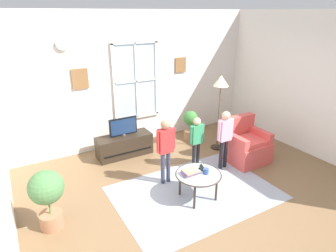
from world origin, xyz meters
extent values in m
cube|color=brown|center=(0.00, 0.00, -0.01)|extent=(6.17, 5.88, 0.02)
cube|color=silver|center=(0.00, 2.70, 1.44)|extent=(5.57, 0.12, 2.87)
cube|color=silver|center=(-0.07, 2.63, 1.42)|extent=(1.00, 0.02, 1.63)
cube|color=white|center=(-0.07, 2.61, 2.23)|extent=(1.06, 0.04, 0.06)
cube|color=white|center=(-0.07, 2.61, 0.60)|extent=(1.06, 0.04, 0.06)
cube|color=white|center=(-0.57, 2.61, 1.42)|extent=(0.06, 0.04, 1.63)
cube|color=white|center=(0.43, 2.61, 1.42)|extent=(0.06, 0.04, 1.63)
cube|color=white|center=(-0.07, 2.61, 1.42)|extent=(0.03, 0.04, 1.63)
cube|color=white|center=(-0.07, 2.61, 1.42)|extent=(1.00, 0.04, 0.03)
cube|color=olive|center=(-1.26, 2.62, 1.59)|extent=(0.32, 0.03, 0.40)
cube|color=olive|center=(1.07, 2.62, 1.67)|extent=(0.28, 0.03, 0.34)
cylinder|color=silver|center=(-1.51, 2.61, 2.28)|extent=(0.24, 0.04, 0.24)
cube|color=silver|center=(2.85, 0.00, 1.44)|extent=(0.12, 5.28, 2.87)
cube|color=#999EAD|center=(-0.13, 0.21, 0.00)|extent=(2.61, 1.85, 0.01)
cube|color=#2D2319|center=(-0.62, 2.09, 0.22)|extent=(1.14, 0.43, 0.44)
cube|color=black|center=(-0.62, 1.87, 0.15)|extent=(1.02, 0.02, 0.02)
cylinder|color=#4C4C4C|center=(-0.62, 2.09, 0.47)|extent=(0.08, 0.08, 0.05)
cube|color=black|center=(-0.62, 2.09, 0.65)|extent=(0.58, 0.05, 0.36)
cube|color=navy|center=(-0.62, 2.06, 0.65)|extent=(0.54, 0.01, 0.32)
cube|color=#D14C47|center=(1.40, 0.63, 0.21)|extent=(0.76, 0.72, 0.42)
cube|color=#D14C47|center=(1.40, 0.93, 0.65)|extent=(0.76, 0.16, 0.45)
cube|color=#D14C47|center=(1.08, 0.63, 0.52)|extent=(0.12, 0.65, 0.20)
cube|color=#D14C47|center=(1.72, 0.63, 0.52)|extent=(0.12, 0.65, 0.20)
cube|color=#E1524D|center=(1.40, 0.58, 0.46)|extent=(0.61, 0.50, 0.08)
cylinder|color=#99B2B7|center=(-0.17, 0.09, 0.43)|extent=(0.71, 0.71, 0.02)
torus|color=#3F3328|center=(-0.17, 0.09, 0.43)|extent=(0.74, 0.74, 0.02)
cylinder|color=#33281E|center=(-0.38, 0.30, 0.21)|extent=(0.04, 0.04, 0.42)
cylinder|color=#33281E|center=(0.04, 0.30, 0.21)|extent=(0.04, 0.04, 0.42)
cylinder|color=#33281E|center=(-0.38, -0.12, 0.21)|extent=(0.04, 0.04, 0.42)
cylinder|color=#33281E|center=(0.04, -0.12, 0.21)|extent=(0.04, 0.04, 0.42)
cube|color=gold|center=(-0.30, 0.14, 0.45)|extent=(0.20, 0.14, 0.03)
cube|color=#6B37C9|center=(-0.30, 0.14, 0.48)|extent=(0.24, 0.18, 0.02)
cube|color=#9F8567|center=(-0.30, 0.14, 0.50)|extent=(0.23, 0.19, 0.03)
cylinder|color=#334C8C|center=(-0.06, 0.03, 0.49)|extent=(0.09, 0.09, 0.09)
cube|color=black|center=(0.00, 0.22, 0.45)|extent=(0.08, 0.15, 0.02)
cube|color=black|center=(-0.05, 0.15, 0.45)|extent=(0.05, 0.14, 0.02)
cylinder|color=#333851|center=(-0.45, 0.74, 0.30)|extent=(0.07, 0.07, 0.59)
cylinder|color=#333851|center=(-0.34, 0.74, 0.30)|extent=(0.07, 0.07, 0.59)
cube|color=red|center=(-0.40, 0.74, 0.80)|extent=(0.26, 0.13, 0.42)
sphere|color=#A87A5B|center=(-0.40, 0.74, 1.10)|extent=(0.16, 0.16, 0.16)
cylinder|color=red|center=(-0.55, 0.72, 0.83)|extent=(0.05, 0.05, 0.38)
cylinder|color=red|center=(-0.25, 0.72, 0.83)|extent=(0.05, 0.05, 0.38)
cylinder|color=black|center=(0.76, 0.65, 0.29)|extent=(0.07, 0.07, 0.58)
cylinder|color=black|center=(0.87, 0.65, 0.29)|extent=(0.07, 0.07, 0.58)
cube|color=#DB9EBC|center=(0.82, 0.65, 0.78)|extent=(0.25, 0.13, 0.41)
sphere|color=#D8AD8C|center=(0.82, 0.65, 1.07)|extent=(0.16, 0.16, 0.16)
cylinder|color=#DB9EBC|center=(0.67, 0.63, 0.81)|extent=(0.05, 0.05, 0.37)
cylinder|color=#DB9EBC|center=(0.96, 0.63, 0.81)|extent=(0.05, 0.05, 0.37)
cylinder|color=black|center=(0.31, 0.91, 0.26)|extent=(0.06, 0.06, 0.52)
cylinder|color=black|center=(0.41, 0.91, 0.26)|extent=(0.06, 0.06, 0.52)
cube|color=#338C59|center=(0.36, 0.91, 0.70)|extent=(0.22, 0.12, 0.37)
sphere|color=#D8AD8C|center=(0.36, 0.91, 0.96)|extent=(0.14, 0.14, 0.14)
cylinder|color=#338C59|center=(0.23, 0.89, 0.72)|extent=(0.05, 0.05, 0.33)
cylinder|color=#338C59|center=(0.49, 0.89, 0.72)|extent=(0.05, 0.05, 0.33)
cylinder|color=#9E6B4C|center=(1.04, 2.09, 0.11)|extent=(0.29, 0.29, 0.22)
cylinder|color=#4C7238|center=(1.04, 2.09, 0.29)|extent=(0.02, 0.02, 0.13)
sphere|color=#3B7E38|center=(1.04, 2.09, 0.52)|extent=(0.34, 0.34, 0.34)
cylinder|color=#9E6B4C|center=(-2.34, 0.54, 0.11)|extent=(0.32, 0.32, 0.23)
cylinder|color=#4C7238|center=(-2.34, 0.54, 0.32)|extent=(0.02, 0.02, 0.19)
sphere|color=#497945|center=(-2.34, 0.54, 0.65)|extent=(0.47, 0.47, 0.47)
cylinder|color=black|center=(1.27, 1.39, 0.01)|extent=(0.26, 0.26, 0.03)
cylinder|color=brown|center=(1.27, 1.39, 0.71)|extent=(0.03, 0.03, 1.41)
cone|color=beige|center=(1.27, 1.39, 1.51)|extent=(0.32, 0.32, 0.22)
camera|label=1|loc=(-2.57, -3.12, 2.82)|focal=31.07mm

